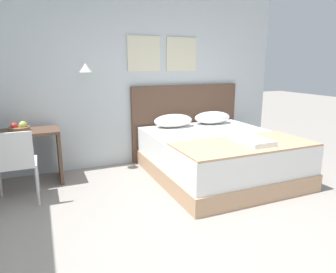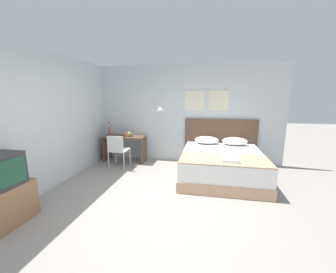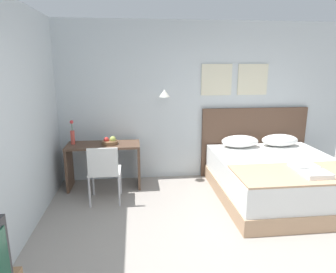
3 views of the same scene
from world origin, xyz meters
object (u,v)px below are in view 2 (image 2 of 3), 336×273
(folded_towel_near_foot, at_px, (229,156))
(desk, at_px, (125,144))
(throw_blanket, at_px, (224,159))
(television, at_px, (0,171))
(headboard, at_px, (220,142))
(bed, at_px, (221,165))
(tv_stand, at_px, (6,206))
(pillow_left, at_px, (207,140))
(pillow_right, at_px, (235,141))
(flower_vase, at_px, (109,130))
(fruit_bowl, at_px, (128,135))
(folded_towel_mid_bed, at_px, (230,160))
(desk_chair, at_px, (117,149))

(folded_towel_near_foot, xyz_separation_m, desk, (-2.72, 1.15, -0.14))
(throw_blanket, relative_size, television, 3.49)
(headboard, bearing_deg, folded_towel_near_foot, -85.93)
(bed, bearing_deg, tv_stand, -142.61)
(folded_towel_near_foot, xyz_separation_m, tv_stand, (-3.23, -1.95, -0.35))
(pillow_left, xyz_separation_m, television, (-2.77, -3.14, 0.12))
(pillow_right, relative_size, tv_stand, 0.86)
(desk, height_order, flower_vase, flower_vase)
(tv_stand, bearing_deg, desk, 80.61)
(pillow_right, xyz_separation_m, fruit_bowl, (-2.86, -0.05, 0.07))
(throw_blanket, height_order, folded_towel_mid_bed, folded_towel_mid_bed)
(throw_blanket, bearing_deg, desk_chair, 165.09)
(pillow_right, xyz_separation_m, tv_stand, (-3.48, -3.14, -0.40))
(headboard, bearing_deg, throw_blanket, -90.00)
(fruit_bowl, distance_m, flower_vase, 0.60)
(folded_towel_near_foot, distance_m, fruit_bowl, 2.85)
(pillow_left, relative_size, tv_stand, 0.86)
(bed, distance_m, pillow_right, 0.92)
(throw_blanket, height_order, tv_stand, throw_blanket)
(fruit_bowl, bearing_deg, throw_blanket, -27.04)
(folded_towel_mid_bed, xyz_separation_m, desk_chair, (-2.65, 0.82, -0.13))
(tv_stand, bearing_deg, folded_towel_mid_bed, 27.48)
(bed, xyz_separation_m, throw_blanket, (0.00, -0.57, 0.31))
(folded_towel_mid_bed, relative_size, desk, 0.28)
(pillow_right, height_order, desk, pillow_right)
(throw_blanket, bearing_deg, television, -149.84)
(pillow_right, relative_size, throw_blanket, 0.36)
(throw_blanket, height_order, folded_towel_near_foot, folded_towel_near_foot)
(folded_towel_mid_bed, relative_size, fruit_bowl, 1.27)
(throw_blanket, bearing_deg, folded_towel_mid_bed, -55.24)
(pillow_left, distance_m, flower_vase, 2.74)
(fruit_bowl, bearing_deg, tv_stand, -101.35)
(flower_vase, bearing_deg, pillow_left, -0.33)
(bed, bearing_deg, pillow_left, 115.03)
(pillow_right, relative_size, folded_towel_mid_bed, 1.95)
(pillow_left, height_order, folded_towel_near_foot, pillow_left)
(bed, distance_m, fruit_bowl, 2.64)
(pillow_right, bearing_deg, throw_blanket, -104.86)
(folded_towel_near_foot, relative_size, flower_vase, 0.84)
(tv_stand, bearing_deg, fruit_bowl, 78.65)
(desk, height_order, tv_stand, desk)
(bed, distance_m, television, 3.97)
(headboard, bearing_deg, desk, -173.41)
(throw_blanket, xyz_separation_m, television, (-3.12, -1.81, 0.21))
(television, bearing_deg, tv_stand, 180.00)
(headboard, relative_size, pillow_right, 3.03)
(desk_chair, distance_m, flower_vase, 0.92)
(folded_towel_mid_bed, bearing_deg, pillow_left, 107.00)
(pillow_right, distance_m, desk_chair, 2.98)
(pillow_left, height_order, folded_towel_mid_bed, pillow_left)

